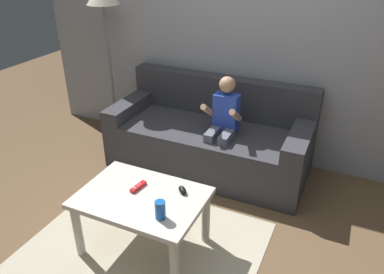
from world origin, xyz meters
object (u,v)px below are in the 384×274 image
(nunchuk_black, at_px, (182,190))
(soda_can, at_px, (160,210))
(couch, at_px, (210,138))
(floor_lamp, at_px, (104,6))
(coffee_table, at_px, (142,205))
(person_seated_on_couch, at_px, (222,124))
(game_remote_red_near_edge, at_px, (138,187))

(nunchuk_black, relative_size, soda_can, 0.80)
(couch, bearing_deg, nunchuk_black, -77.77)
(soda_can, height_order, floor_lamp, floor_lamp)
(coffee_table, xyz_separation_m, floor_lamp, (-1.17, 1.35, 1.03))
(person_seated_on_couch, xyz_separation_m, nunchuk_black, (0.06, -0.91, -0.08))
(coffee_table, bearing_deg, floor_lamp, 131.00)
(soda_can, xyz_separation_m, floor_lamp, (-1.40, 1.49, 0.89))
(coffee_table, xyz_separation_m, game_remote_red_near_edge, (-0.06, 0.06, 0.09))
(couch, relative_size, game_remote_red_near_edge, 12.82)
(couch, distance_m, soda_can, 1.42)
(person_seated_on_couch, bearing_deg, nunchuk_black, -86.25)
(person_seated_on_couch, distance_m, floor_lamp, 1.62)
(nunchuk_black, xyz_separation_m, soda_can, (-0.01, -0.29, 0.04))
(couch, distance_m, coffee_table, 1.24)
(person_seated_on_couch, bearing_deg, coffee_table, -99.35)
(game_remote_red_near_edge, distance_m, floor_lamp, 1.94)
(couch, height_order, person_seated_on_couch, person_seated_on_couch)
(couch, bearing_deg, floor_lamp, 174.39)
(game_remote_red_near_edge, bearing_deg, nunchuk_black, 15.92)
(couch, xyz_separation_m, person_seated_on_couch, (0.18, -0.17, 0.26))
(game_remote_red_near_edge, bearing_deg, person_seated_on_couch, 76.64)
(couch, height_order, floor_lamp, floor_lamp)
(person_seated_on_couch, height_order, soda_can, person_seated_on_couch)
(soda_can, bearing_deg, coffee_table, 147.88)
(game_remote_red_near_edge, bearing_deg, floor_lamp, 130.85)
(floor_lamp, bearing_deg, person_seated_on_couch, -12.02)
(nunchuk_black, height_order, soda_can, soda_can)
(person_seated_on_couch, distance_m, coffee_table, 1.09)
(person_seated_on_couch, bearing_deg, soda_can, -87.48)
(couch, height_order, nunchuk_black, couch)
(nunchuk_black, relative_size, floor_lamp, 0.06)
(coffee_table, distance_m, game_remote_red_near_edge, 0.13)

